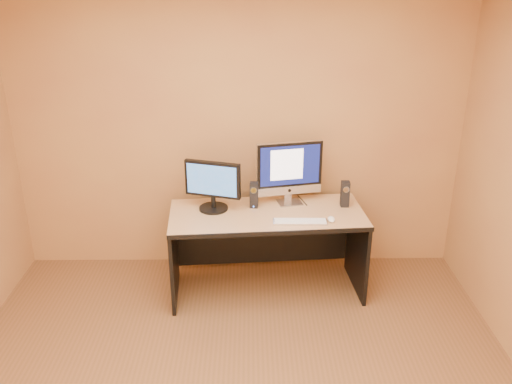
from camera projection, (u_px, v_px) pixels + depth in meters
walls at (231, 234)px, 2.95m from camera, size 4.00×4.00×2.60m
desk at (267, 252)px, 4.65m from camera, size 1.67×0.83×0.75m
imac at (290, 173)px, 4.59m from camera, size 0.61×0.33×0.56m
second_monitor at (213, 186)px, 4.49m from camera, size 0.54×0.37×0.42m
speaker_left at (254, 195)px, 4.58m from camera, size 0.07×0.08×0.22m
speaker_right at (345, 194)px, 4.60m from camera, size 0.07×0.07×0.22m
keyboard at (300, 221)px, 4.34m from camera, size 0.44×0.13×0.02m
mouse at (331, 219)px, 4.36m from camera, size 0.06×0.10×0.04m
cable_a at (302, 200)px, 4.74m from camera, size 0.07×0.22×0.01m
cable_b at (284, 200)px, 4.76m from camera, size 0.08×0.17×0.01m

